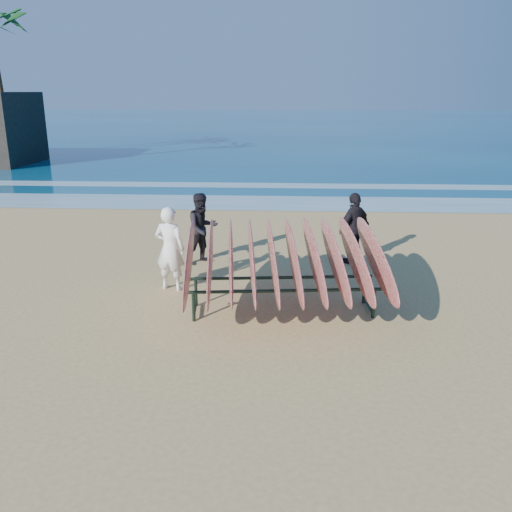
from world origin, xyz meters
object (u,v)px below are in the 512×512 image
(person_dark_b, at_px, (354,228))
(person_white, at_px, (170,249))
(person_dark_a, at_px, (202,228))
(surfboard_rack, at_px, (283,259))

(person_dark_b, bearing_deg, person_white, -15.52)
(person_dark_a, bearing_deg, surfboard_rack, -96.60)
(surfboard_rack, distance_m, person_white, 2.33)
(person_white, relative_size, person_dark_a, 1.04)
(person_dark_a, distance_m, person_dark_b, 3.28)
(surfboard_rack, height_order, person_dark_b, surfboard_rack)
(surfboard_rack, distance_m, person_dark_b, 3.23)
(person_white, relative_size, person_dark_b, 1.03)
(person_white, bearing_deg, person_dark_b, -139.40)
(person_dark_a, height_order, person_dark_b, person_dark_b)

